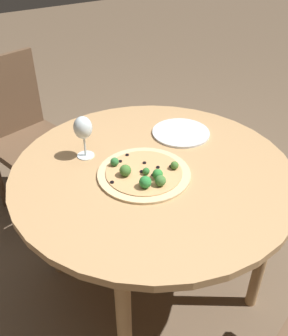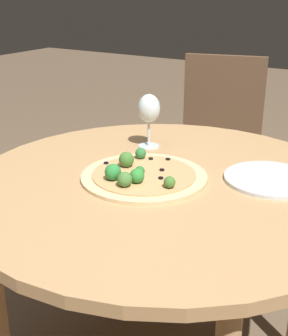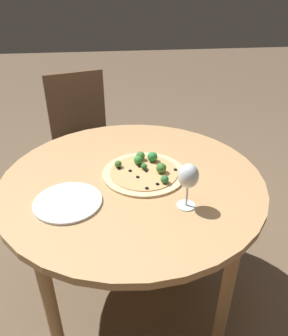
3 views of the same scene
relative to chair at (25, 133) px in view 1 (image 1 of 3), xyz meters
The scene contains 6 objects.
ground_plane 1.07m from the chair, 165.86° to the right, with size 12.00×12.00×0.00m, color brown.
dining_table 0.97m from the chair, 165.86° to the right, with size 1.08×1.08×0.70m.
chair is the anchor object (origin of this frame).
pizza 0.99m from the chair, 169.43° to the right, with size 0.35×0.35×0.06m.
wine_glass 0.79m from the chair, behind, with size 0.07×0.07×0.17m.
plate_near 0.94m from the chair, 148.12° to the right, with size 0.25×0.25×0.01m.
Camera 1 is at (-0.96, 0.66, 1.53)m, focal length 40.00 mm.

